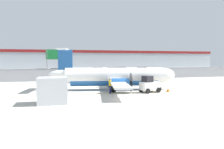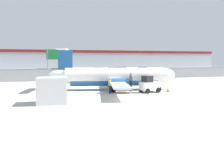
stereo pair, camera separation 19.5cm
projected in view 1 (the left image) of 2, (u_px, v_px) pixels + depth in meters
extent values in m
plane|color=#BCB7AD|center=(140.00, 95.00, 22.48)|extent=(140.00, 140.00, 0.00)
cube|color=yellow|center=(133.00, 92.00, 24.40)|extent=(84.00, 0.20, 0.01)
cube|color=gray|center=(101.00, 74.00, 39.69)|extent=(98.00, 0.04, 2.00)
cylinder|color=slate|center=(101.00, 69.00, 39.62)|extent=(98.00, 0.10, 0.10)
cube|color=#38383A|center=(90.00, 75.00, 50.79)|extent=(98.00, 17.00, 0.12)
cube|color=#A8B2BC|center=(79.00, 61.00, 68.33)|extent=(91.00, 8.00, 6.50)
cube|color=maroon|center=(81.00, 51.00, 64.29)|extent=(91.00, 0.20, 0.80)
cylinder|color=white|center=(114.00, 75.00, 26.46)|extent=(11.82, 4.15, 1.90)
ellipsoid|color=white|center=(164.00, 75.00, 26.95)|extent=(3.00, 2.30, 1.80)
ellipsoid|color=white|center=(63.00, 74.00, 25.95)|extent=(3.43, 1.67, 1.05)
cylinder|color=#1E5193|center=(114.00, 80.00, 26.49)|extent=(10.57, 3.50, 1.48)
cube|color=white|center=(115.00, 80.00, 26.50)|extent=(4.70, 16.00, 0.18)
cylinder|color=#1E5193|center=(115.00, 78.00, 29.11)|extent=(2.33, 1.31, 0.90)
cone|color=black|center=(123.00, 78.00, 29.20)|extent=(0.53, 0.52, 0.44)
cylinder|color=#262626|center=(124.00, 78.00, 29.21)|extent=(0.45, 2.07, 2.10)
cylinder|color=#1E5193|center=(119.00, 82.00, 23.93)|extent=(2.33, 1.31, 0.90)
cone|color=black|center=(129.00, 82.00, 24.03)|extent=(0.53, 0.52, 0.44)
cylinder|color=#262626|center=(131.00, 82.00, 24.04)|extent=(0.45, 2.07, 2.10)
cube|color=#1E5193|center=(65.00, 63.00, 25.89)|extent=(1.70, 0.51, 3.10)
cube|color=white|center=(64.00, 50.00, 25.77)|extent=(2.02, 4.92, 0.14)
cylinder|color=#59595B|center=(147.00, 83.00, 26.85)|extent=(0.16, 0.16, 0.97)
cylinder|color=black|center=(147.00, 87.00, 26.89)|extent=(0.63, 0.33, 0.60)
cylinder|color=#59595B|center=(110.00, 81.00, 28.69)|extent=(0.16, 0.16, 0.90)
cylinder|color=black|center=(110.00, 85.00, 28.72)|extent=(0.79, 0.36, 0.76)
cylinder|color=#59595B|center=(113.00, 85.00, 24.30)|extent=(0.16, 0.16, 0.90)
cylinder|color=black|center=(113.00, 89.00, 24.33)|extent=(0.79, 0.36, 0.76)
cube|color=silver|center=(150.00, 86.00, 24.40)|extent=(2.40, 1.60, 0.90)
cube|color=black|center=(147.00, 79.00, 24.17)|extent=(1.12, 1.19, 0.70)
cube|color=black|center=(158.00, 88.00, 25.00)|extent=(0.42, 1.11, 0.30)
cylinder|color=black|center=(151.00, 89.00, 25.33)|extent=(0.59, 0.31, 0.56)
cylinder|color=black|center=(158.00, 90.00, 24.29)|extent=(0.59, 0.31, 0.56)
cylinder|color=black|center=(141.00, 90.00, 24.58)|extent=(0.59, 0.31, 0.56)
cylinder|color=black|center=(148.00, 91.00, 23.54)|extent=(0.59, 0.31, 0.56)
cylinder|color=#191E4C|center=(111.00, 89.00, 23.73)|extent=(0.22, 0.22, 0.85)
cylinder|color=#191E4C|center=(110.00, 90.00, 23.54)|extent=(0.22, 0.22, 0.85)
cylinder|color=yellow|center=(110.00, 83.00, 23.59)|extent=(0.47, 0.47, 0.60)
cylinder|color=yellow|center=(111.00, 82.00, 23.80)|extent=(0.14, 0.14, 0.55)
cylinder|color=yellow|center=(110.00, 83.00, 23.38)|extent=(0.14, 0.14, 0.55)
sphere|color=tan|center=(110.00, 79.00, 23.56)|extent=(0.22, 0.22, 0.22)
cube|color=#B7BCC1|center=(53.00, 90.00, 18.23)|extent=(2.47, 2.08, 2.20)
cube|color=#333338|center=(53.00, 90.00, 18.23)|extent=(2.44, 0.17, 2.20)
cube|color=orange|center=(59.00, 90.00, 25.94)|extent=(0.36, 0.36, 0.04)
cone|color=orange|center=(59.00, 88.00, 25.91)|extent=(0.28, 0.28, 0.60)
cylinder|color=white|center=(59.00, 87.00, 25.91)|extent=(0.17, 0.17, 0.08)
cube|color=orange|center=(168.00, 92.00, 24.83)|extent=(0.36, 0.36, 0.04)
cone|color=orange|center=(168.00, 89.00, 24.81)|extent=(0.28, 0.28, 0.60)
cylinder|color=white|center=(168.00, 88.00, 24.80)|extent=(0.17, 0.17, 0.08)
cube|color=navy|center=(23.00, 74.00, 42.98)|extent=(4.26, 1.86, 0.80)
cube|color=#262D38|center=(23.00, 71.00, 42.98)|extent=(2.26, 1.64, 0.56)
cylinder|color=black|center=(14.00, 77.00, 41.72)|extent=(0.61, 0.22, 0.60)
cylinder|color=black|center=(15.00, 76.00, 43.42)|extent=(0.61, 0.22, 0.60)
cylinder|color=black|center=(30.00, 76.00, 42.58)|extent=(0.61, 0.22, 0.60)
cylinder|color=black|center=(30.00, 76.00, 44.29)|extent=(0.61, 0.22, 0.60)
cube|color=red|center=(42.00, 73.00, 47.98)|extent=(4.37, 2.17, 0.80)
cube|color=#262D38|center=(41.00, 70.00, 47.91)|extent=(2.36, 1.80, 0.56)
cylinder|color=black|center=(49.00, 74.00, 49.11)|extent=(0.62, 0.27, 0.60)
cylinder|color=black|center=(48.00, 75.00, 47.34)|extent=(0.62, 0.27, 0.60)
cylinder|color=black|center=(36.00, 74.00, 48.66)|extent=(0.62, 0.27, 0.60)
cylinder|color=black|center=(34.00, 75.00, 46.89)|extent=(0.62, 0.27, 0.60)
cube|color=gray|center=(56.00, 72.00, 49.96)|extent=(4.34, 2.09, 0.80)
cube|color=#262D38|center=(55.00, 69.00, 49.89)|extent=(2.34, 1.76, 0.56)
cylinder|color=black|center=(63.00, 73.00, 51.12)|extent=(0.62, 0.26, 0.60)
cylinder|color=black|center=(62.00, 74.00, 49.35)|extent=(0.62, 0.26, 0.60)
cylinder|color=black|center=(50.00, 74.00, 50.61)|extent=(0.62, 0.26, 0.60)
cylinder|color=black|center=(50.00, 74.00, 48.85)|extent=(0.62, 0.26, 0.60)
cube|color=red|center=(84.00, 72.00, 51.77)|extent=(4.24, 1.80, 0.80)
cube|color=#262D38|center=(84.00, 69.00, 51.77)|extent=(2.24, 1.61, 0.56)
cylinder|color=black|center=(78.00, 74.00, 50.52)|extent=(0.60, 0.21, 0.60)
cylinder|color=black|center=(77.00, 73.00, 52.23)|extent=(0.60, 0.21, 0.60)
cylinder|color=black|center=(90.00, 73.00, 51.35)|extent=(0.60, 0.21, 0.60)
cylinder|color=black|center=(89.00, 73.00, 53.06)|extent=(0.60, 0.21, 0.60)
cube|color=silver|center=(98.00, 71.00, 55.14)|extent=(4.36, 2.13, 0.80)
cube|color=#262D38|center=(98.00, 69.00, 55.07)|extent=(2.35, 1.78, 0.56)
cylinder|color=black|center=(103.00, 72.00, 56.29)|extent=(0.62, 0.26, 0.60)
cylinder|color=black|center=(104.00, 73.00, 54.52)|extent=(0.62, 0.26, 0.60)
cylinder|color=black|center=(92.00, 72.00, 55.81)|extent=(0.62, 0.26, 0.60)
cylinder|color=black|center=(93.00, 73.00, 54.04)|extent=(0.62, 0.26, 0.60)
cube|color=red|center=(112.00, 71.00, 56.59)|extent=(4.34, 2.09, 0.80)
cube|color=#262D38|center=(112.00, 68.00, 56.60)|extent=(2.34, 1.76, 0.56)
cylinder|color=black|center=(108.00, 72.00, 55.27)|extent=(0.62, 0.26, 0.60)
cylinder|color=black|center=(105.00, 72.00, 56.95)|extent=(0.62, 0.26, 0.60)
cylinder|color=black|center=(118.00, 72.00, 56.29)|extent=(0.62, 0.26, 0.60)
cylinder|color=black|center=(115.00, 72.00, 57.96)|extent=(0.62, 0.26, 0.60)
cube|color=red|center=(121.00, 71.00, 58.56)|extent=(4.33, 2.05, 0.80)
cube|color=#262D38|center=(121.00, 68.00, 58.46)|extent=(2.32, 1.74, 0.56)
cylinder|color=black|center=(125.00, 71.00, 59.91)|extent=(0.61, 0.25, 0.60)
cylinder|color=black|center=(127.00, 72.00, 58.23)|extent=(0.61, 0.25, 0.60)
cylinder|color=black|center=(115.00, 72.00, 58.92)|extent=(0.61, 0.25, 0.60)
cylinder|color=black|center=(118.00, 72.00, 57.24)|extent=(0.61, 0.25, 0.60)
cube|color=gray|center=(141.00, 70.00, 59.41)|extent=(4.35, 2.11, 0.80)
cube|color=#262D38|center=(142.00, 68.00, 59.39)|extent=(2.34, 1.77, 0.56)
cylinder|color=black|center=(137.00, 72.00, 58.30)|extent=(0.62, 0.26, 0.60)
cylinder|color=black|center=(135.00, 71.00, 60.06)|extent=(0.62, 0.26, 0.60)
cylinder|color=black|center=(147.00, 72.00, 58.79)|extent=(0.62, 0.26, 0.60)
cylinder|color=black|center=(145.00, 71.00, 60.56)|extent=(0.62, 0.26, 0.60)
cylinder|color=slate|center=(47.00, 65.00, 39.22)|extent=(0.14, 0.14, 5.50)
cylinder|color=slate|center=(65.00, 65.00, 40.09)|extent=(0.14, 0.14, 5.50)
cube|color=#14662D|center=(56.00, 54.00, 39.53)|extent=(3.60, 0.10, 1.80)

